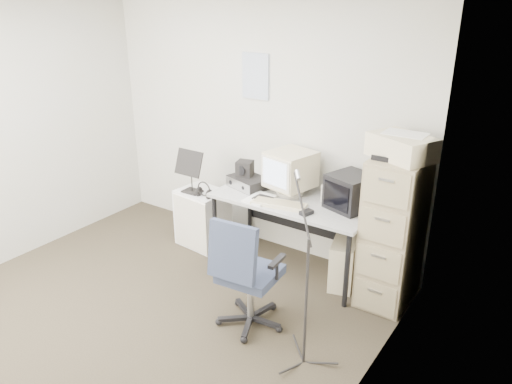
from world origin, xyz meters
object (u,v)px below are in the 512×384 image
Objects in this scene: office_chair at (250,272)px; side_cart at (203,218)px; filing_cabinet at (393,231)px; desk at (292,234)px.

office_chair is 1.59× the size of side_cart.
office_chair is at bearing -129.08° from filing_cabinet.
office_chair is (-0.79, -0.97, -0.17)m from filing_cabinet.
office_chair is at bearing -80.17° from desk.
side_cart is at bearing 139.43° from office_chair.
office_chair is (0.16, -0.94, 0.12)m from desk.
desk is (-0.95, -0.03, -0.29)m from filing_cabinet.
office_chair is at bearing -29.97° from side_cart.
side_cart is (-1.99, -0.11, -0.35)m from filing_cabinet.
filing_cabinet reaches higher than office_chair.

